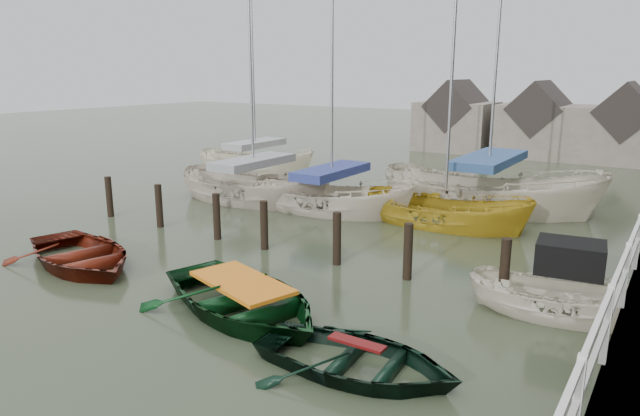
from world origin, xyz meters
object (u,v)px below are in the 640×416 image
Objects in this scene: sailboat_c at (444,225)px; rowboat_green at (243,314)px; rowboat_red at (81,266)px; sailboat_d at (486,208)px; sailboat_a at (254,200)px; rowboat_dkgreen at (356,372)px; sailboat_e at (256,172)px; motorboat at (563,311)px; sailboat_b at (331,210)px.

rowboat_green is at bearing 174.81° from sailboat_c.
rowboat_red is 13.74m from sailboat_d.
sailboat_d is at bearing 10.47° from rowboat_green.
rowboat_red is 8.30m from sailboat_a.
rowboat_dkgreen is at bearing -80.39° from rowboat_red.
sailboat_c is 0.76× the size of sailboat_d.
sailboat_e is at bearing 35.25° from rowboat_red.
motorboat is 10.10m from sailboat_b.
sailboat_b is at bearing 123.28° from sailboat_d.
sailboat_b is 0.83× the size of sailboat_d.
sailboat_a is at bearing 55.41° from rowboat_green.
sailboat_e is (-11.83, 1.24, 0.00)m from sailboat_d.
sailboat_e reaches higher than motorboat.
sailboat_d is 11.89m from sailboat_e.
sailboat_c is 0.99× the size of sailboat_e.
rowboat_red is 0.42× the size of sailboat_c.
sailboat_c is (4.09, 0.43, -0.05)m from sailboat_b.
motorboat is 9.38m from sailboat_d.
sailboat_b is at bearing -132.17° from sailboat_e.
rowboat_red is at bearing 159.90° from sailboat_b.
sailboat_b is 1.07× the size of sailboat_e.
sailboat_e is at bearing 70.58° from sailboat_c.
rowboat_dkgreen is 0.34× the size of sailboat_c.
rowboat_dkgreen is at bearing -150.79° from sailboat_b.
motorboat is 18.70m from sailboat_e.
rowboat_green is 11.98m from sailboat_d.
sailboat_c reaches higher than rowboat_red.
sailboat_d is (4.56, 3.36, -0.00)m from sailboat_b.
rowboat_red is 0.41× the size of sailboat_e.
rowboat_dkgreen is 12.76m from sailboat_d.
sailboat_e reaches higher than rowboat_green.
motorboat is at bearing -40.74° from rowboat_green.
sailboat_e is (-3.94, 4.89, 0.00)m from sailboat_a.
motorboat is 0.36× the size of sailboat_a.
rowboat_green is 0.41× the size of sailboat_a.
sailboat_d reaches higher than motorboat.
sailboat_d reaches higher than sailboat_c.
sailboat_b reaches higher than rowboat_dkgreen.
rowboat_green is (5.48, -0.00, 0.00)m from rowboat_red.
rowboat_red is 0.39× the size of sailboat_a.
motorboat is (2.47, 4.25, 0.11)m from rowboat_dkgreen.
sailboat_c is (-2.21, 9.71, 0.02)m from rowboat_dkgreen.
rowboat_green is 0.44× the size of sailboat_c.
motorboat is (11.08, 3.50, 0.11)m from rowboat_red.
sailboat_a reaches higher than sailboat_c.
rowboat_red is 5.48m from rowboat_green.
sailboat_c reaches higher than rowboat_dkgreen.
rowboat_green is 9.11m from sailboat_b.
rowboat_dkgreen is 0.26× the size of sailboat_d.
rowboat_dkgreen is at bearing -86.20° from rowboat_green.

